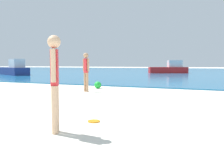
% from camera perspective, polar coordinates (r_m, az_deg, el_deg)
% --- Properties ---
extents(water, '(160.00, 60.00, 0.06)m').
position_cam_1_polar(water, '(42.23, 20.28, 2.78)').
color(water, '#1E6B9E').
rests_on(water, ground).
extents(person_standing, '(0.24, 0.36, 1.73)m').
position_cam_1_polar(person_standing, '(4.41, -13.28, 1.39)').
color(person_standing, '#DDAD84').
rests_on(person_standing, ground).
extents(frisbee, '(0.26, 0.26, 0.03)m').
position_cam_1_polar(frisbee, '(5.26, -4.28, -8.70)').
color(frisbee, orange).
rests_on(frisbee, ground).
extents(person_distant, '(0.37, 0.23, 1.72)m').
position_cam_1_polar(person_distant, '(10.85, -6.11, 3.35)').
color(person_distant, tan).
rests_on(person_distant, ground).
extents(boat_near, '(5.18, 3.60, 1.69)m').
position_cam_1_polar(boat_near, '(28.43, -21.86, 3.18)').
color(boat_near, navy).
rests_on(boat_near, water).
extents(boat_far, '(5.07, 3.47, 1.65)m').
position_cam_1_polar(boat_far, '(32.41, 13.31, 3.51)').
color(boat_far, red).
rests_on(boat_far, water).
extents(beach_ball, '(0.36, 0.36, 0.36)m').
position_cam_1_polar(beach_ball, '(12.28, -3.34, -0.23)').
color(beach_ball, green).
rests_on(beach_ball, ground).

